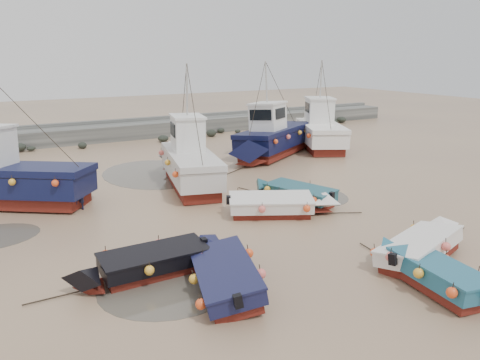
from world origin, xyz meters
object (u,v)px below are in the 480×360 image
object	(u,v)px
dinghy_2	(429,268)
cabin_boat_2	(272,137)
dinghy_1	(226,268)
dinghy_3	(427,243)
cabin_boat_3	(319,129)
dinghy_4	(143,261)
dinghy_5	(279,203)
dinghy_6	(293,191)
cabin_boat_1	(188,160)
person	(79,210)

from	to	relation	value
dinghy_2	cabin_boat_2	world-z (taller)	cabin_boat_2
dinghy_1	dinghy_3	world-z (taller)	same
cabin_boat_2	cabin_boat_3	xyz separation A→B (m)	(4.64, 0.84, 0.05)
dinghy_4	cabin_boat_2	world-z (taller)	cabin_boat_2
dinghy_3	dinghy_2	bearing A→B (deg)	-65.46
cabin_boat_2	cabin_boat_3	world-z (taller)	same
dinghy_5	dinghy_6	bearing A→B (deg)	153.32
cabin_boat_1	cabin_boat_2	xyz separation A→B (m)	(7.71, 3.76, -0.04)
dinghy_6	dinghy_1	bearing A→B (deg)	-158.26
dinghy_2	dinghy_5	world-z (taller)	same
dinghy_4	person	bearing A→B (deg)	2.56
dinghy_3	cabin_boat_3	size ratio (longest dim) A/B	0.68
cabin_boat_3	dinghy_6	bearing A→B (deg)	-107.70
person	dinghy_4	bearing A→B (deg)	79.58
dinghy_6	cabin_boat_3	bearing A→B (deg)	27.53
dinghy_2	cabin_boat_3	distance (m)	21.16
dinghy_6	cabin_boat_3	xyz separation A→B (m)	(9.30, 9.74, 0.82)
dinghy_6	person	distance (m)	9.74
dinghy_3	cabin_boat_3	world-z (taller)	cabin_boat_3
cabin_boat_2	dinghy_2	bearing A→B (deg)	130.76
person	dinghy_2	bearing A→B (deg)	108.26
dinghy_1	cabin_boat_1	distance (m)	11.28
dinghy_4	cabin_boat_1	size ratio (longest dim) A/B	0.60
dinghy_4	dinghy_6	size ratio (longest dim) A/B	1.05
dinghy_6	cabin_boat_3	distance (m)	13.49
dinghy_2	cabin_boat_2	bearing A→B (deg)	78.44
dinghy_4	cabin_boat_3	world-z (taller)	cabin_boat_3
dinghy_4	dinghy_2	bearing A→B (deg)	-123.62
dinghy_2	dinghy_6	size ratio (longest dim) A/B	0.99
dinghy_6	person	size ratio (longest dim) A/B	2.97
dinghy_6	cabin_boat_2	size ratio (longest dim) A/B	0.56
cabin_boat_3	person	bearing A→B (deg)	-135.94
dinghy_1	cabin_boat_2	world-z (taller)	cabin_boat_2
cabin_boat_2	dinghy_6	bearing A→B (deg)	121.77
cabin_boat_2	dinghy_4	bearing A→B (deg)	103.52
dinghy_1	dinghy_6	distance (m)	8.58
dinghy_5	person	distance (m)	8.90
dinghy_3	dinghy_4	size ratio (longest dim) A/B	1.07
cabin_boat_1	dinghy_6	bearing A→B (deg)	-46.25
dinghy_5	cabin_boat_1	size ratio (longest dim) A/B	0.58
dinghy_3	cabin_boat_1	xyz separation A→B (m)	(-3.32, 12.39, 0.82)
dinghy_1	dinghy_4	world-z (taller)	same
cabin_boat_1	cabin_boat_2	distance (m)	8.58
dinghy_1	dinghy_4	xyz separation A→B (m)	(-2.01, 1.69, 0.01)
dinghy_2	dinghy_5	xyz separation A→B (m)	(-0.33, 7.45, -0.01)
dinghy_5	cabin_boat_3	bearing A→B (deg)	162.23
dinghy_4	cabin_boat_3	bearing A→B (deg)	-53.33
cabin_boat_1	cabin_boat_3	xyz separation A→B (m)	(12.35, 4.61, 0.01)
cabin_boat_1	person	size ratio (longest dim) A/B	5.21
person	dinghy_3	bearing A→B (deg)	116.22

